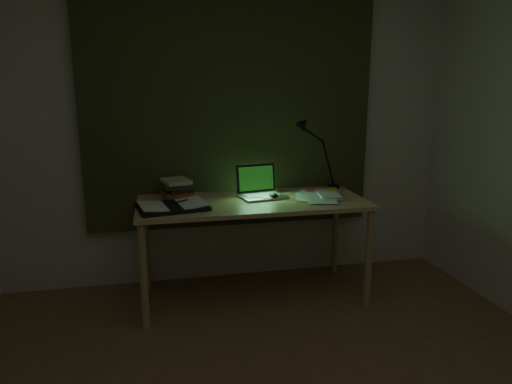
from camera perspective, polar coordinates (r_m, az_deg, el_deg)
wall_back at (r=3.55m, az=-3.21°, el=8.67°), size 3.50×0.00×2.50m
curtain at (r=3.50m, az=-3.14°, el=11.89°), size 2.20×0.06×2.00m
desk at (r=3.33m, az=-0.44°, el=-7.18°), size 1.60×0.70×0.73m
laptop at (r=3.29m, az=0.86°, el=1.25°), size 0.39×0.42×0.23m
open_textbook at (r=3.05m, az=-10.40°, el=-1.73°), size 0.49×0.39×0.04m
book_stack at (r=3.31m, az=-9.81°, el=0.45°), size 0.24×0.27×0.15m
loose_papers at (r=3.37m, az=8.25°, el=-0.41°), size 0.40×0.42×0.02m
mouse at (r=3.29m, az=2.19°, el=-0.46°), size 0.07×0.11×0.04m
sticky_yellow at (r=3.61m, az=9.50°, el=0.38°), size 0.08×0.08×0.01m
sticky_pink at (r=3.53m, az=6.61°, el=0.21°), size 0.09×0.09×0.02m
desk_lamp at (r=3.65m, az=9.84°, el=4.48°), size 0.38×0.32×0.51m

